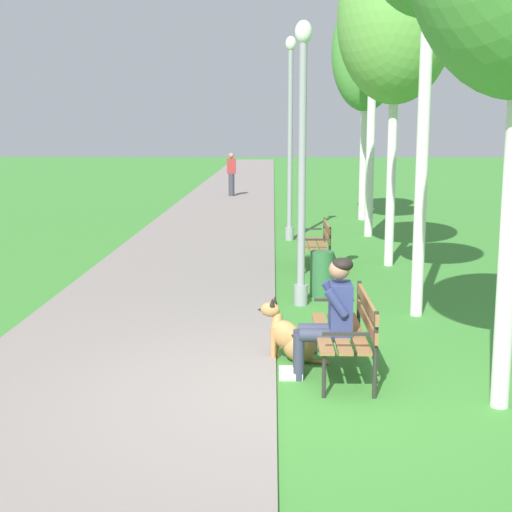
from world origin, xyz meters
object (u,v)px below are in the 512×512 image
person_seated_on_near_bench (330,313)px  lamp_post_mid (290,137)px  park_bench_mid (317,240)px  birch_tree_fifth (366,54)px  park_bench_near (349,327)px  dog_shepherd (290,338)px  litter_bin (322,274)px  birch_tree_fourth (374,5)px  pedestrian_distant (231,175)px  birch_tree_third (396,20)px  lamp_post_near (302,162)px

person_seated_on_near_bench → lamp_post_mid: (-0.20, 9.40, 1.67)m
park_bench_mid → birch_tree_fifth: birch_tree_fifth is taller
park_bench_near → lamp_post_mid: 9.50m
park_bench_mid → dog_shepherd: 5.52m
person_seated_on_near_bench → litter_bin: person_seated_on_near_bench is taller
lamp_post_mid → birch_tree_fourth: 3.57m
dog_shepherd → lamp_post_mid: 9.12m
person_seated_on_near_bench → dog_shepherd: (-0.39, 0.52, -0.42)m
birch_tree_fifth → litter_bin: birch_tree_fifth is taller
lamp_post_mid → pedestrian_distant: (-1.94, 10.74, -1.51)m
person_seated_on_near_bench → birch_tree_fifth: birch_tree_fifth is taller
birch_tree_fifth → park_bench_near: bearing=-97.4°
birch_tree_third → birch_tree_fifth: bearing=87.2°
park_bench_near → birch_tree_fourth: size_ratio=0.23×
birch_tree_third → birch_tree_fifth: 7.02m
lamp_post_near → birch_tree_fifth: 10.67m
park_bench_mid → birch_tree_fifth: size_ratio=0.24×
person_seated_on_near_bench → dog_shepherd: size_ratio=1.55×
lamp_post_mid → litter_bin: lamp_post_mid is taller
lamp_post_near → birch_tree_fifth: size_ratio=0.65×
person_seated_on_near_bench → birch_tree_fifth: bearing=81.7°
birch_tree_fifth → lamp_post_near: bearing=-101.7°
lamp_post_mid → pedestrian_distant: 11.02m
birch_tree_fifth → pedestrian_distant: birch_tree_fifth is taller
park_bench_mid → birch_tree_fourth: birch_tree_fourth is taller
lamp_post_mid → birch_tree_fifth: 4.94m
litter_bin → birch_tree_fourth: bearing=76.6°
park_bench_near → birch_tree_third: birch_tree_third is taller
lamp_post_mid → birch_tree_fourth: birch_tree_fourth is taller
person_seated_on_near_bench → litter_bin: 3.69m
birch_tree_fifth → lamp_post_mid: bearing=-118.7°
lamp_post_mid → pedestrian_distant: size_ratio=2.75×
park_bench_mid → birch_tree_third: 4.15m
person_seated_on_near_bench → lamp_post_mid: bearing=91.2°
park_bench_mid → litter_bin: 2.34m
lamp_post_mid → litter_bin: size_ratio=6.49×
park_bench_near → birch_tree_fifth: birch_tree_fifth is taller
birch_tree_third → pedestrian_distant: (-3.73, 13.86, -3.58)m
pedestrian_distant → park_bench_near: bearing=-83.3°
dog_shepherd → birch_tree_third: bearing=71.1°
birch_tree_fourth → lamp_post_mid: bearing=-160.5°
park_bench_mid → pedestrian_distant: pedestrian_distant is taller
park_bench_near → lamp_post_near: bearing=97.2°
lamp_post_near → park_bench_near: bearing=-82.8°
park_bench_near → birch_tree_fifth: bearing=82.6°
birch_tree_fifth → birch_tree_third: bearing=-92.8°
person_seated_on_near_bench → pedestrian_distant: (-2.14, 20.14, 0.16)m
dog_shepherd → lamp_post_near: lamp_post_near is taller
park_bench_near → dog_shepherd: 0.78m
litter_bin → lamp_post_mid: bearing=93.7°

